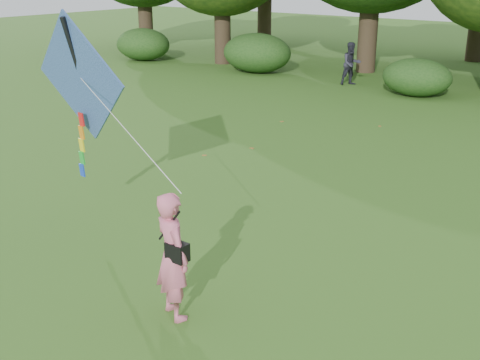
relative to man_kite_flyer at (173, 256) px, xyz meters
The scene contains 6 objects.
ground 1.28m from the man_kite_flyer, 12.70° to the right, with size 100.00×100.00×0.00m, color #265114.
man_kite_flyer is the anchor object (origin of this frame).
bystander_left 18.49m from the man_kite_flyer, 109.58° to the left, with size 0.86×0.67×1.76m, color #272633.
crossbody_bag 0.17m from the man_kite_flyer, 14.61° to the right, with size 0.43×0.20×0.73m.
flying_kite 4.44m from the man_kite_flyer, 156.70° to the left, with size 5.23×2.06×3.21m.
fallen_leaves 7.10m from the man_kite_flyer, 79.93° to the left, with size 11.49×12.38×0.01m.
Camera 1 is at (4.41, -5.22, 4.74)m, focal length 45.00 mm.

